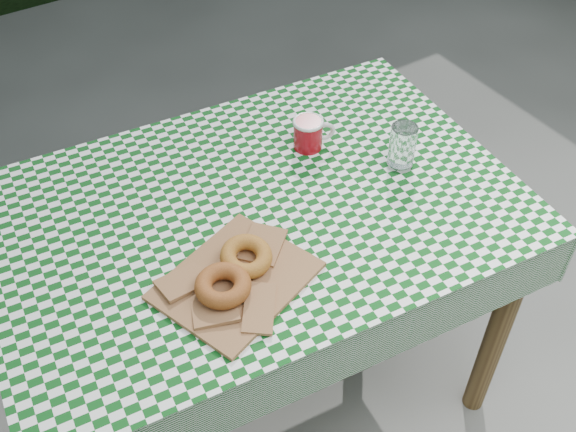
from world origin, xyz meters
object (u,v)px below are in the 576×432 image
at_px(coffee_mug, 308,134).
at_px(table, 259,309).
at_px(drinking_glass, 402,147).
at_px(paper_bag, 236,280).

bearing_deg(coffee_mug, table, -133.65).
xyz_separation_m(table, drinking_glass, (0.37, -0.07, 0.44)).
bearing_deg(drinking_glass, paper_bag, -168.45).
distance_m(table, coffee_mug, 0.49).
bearing_deg(table, drinking_glass, -4.19).
distance_m(paper_bag, drinking_glass, 0.53).
distance_m(coffee_mug, drinking_glass, 0.24).
relative_size(table, coffee_mug, 8.35).
distance_m(table, drinking_glass, 0.58).
bearing_deg(paper_bag, drinking_glass, 11.55).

